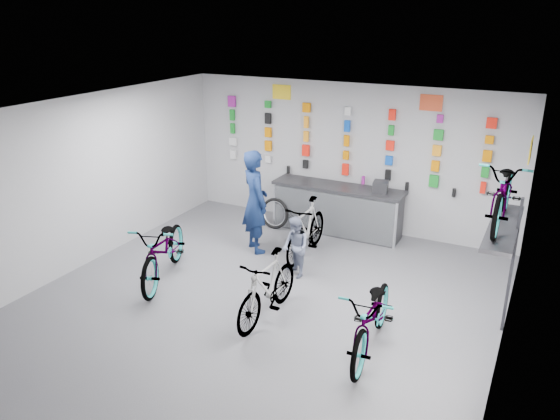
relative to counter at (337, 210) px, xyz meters
The scene contains 21 objects.
floor 3.57m from the counter, 90.00° to the right, with size 8.00×8.00×0.00m, color #4C4C50.
ceiling 4.34m from the counter, 90.00° to the right, with size 8.00×8.00×0.00m, color white.
wall_back 1.11m from the counter, 90.00° to the left, with size 7.00×7.00×0.00m, color #B1B1B4.
wall_front 7.61m from the counter, 90.00° to the right, with size 7.00×7.00×0.00m, color #B1B1B4.
wall_left 5.08m from the counter, 134.67° to the right, with size 8.00×8.00×0.00m, color #B1B1B4.
wall_right 5.08m from the counter, 45.33° to the right, with size 8.00×8.00×0.00m, color #B1B1B4.
counter is the anchor object (origin of this frame).
merch_wall 1.37m from the counter, 88.01° to the left, with size 5.58×0.08×1.57m.
wall_bracket 4.18m from the counter, 35.12° to the right, with size 0.39×1.90×2.00m.
sign_left 2.73m from the counter, 163.67° to the left, with size 0.42×0.02×0.30m, color yellow.
sign_right 2.78m from the counter, 15.36° to the left, with size 0.42×0.02×0.30m, color #DC4C27.
sign_side 4.72m from the counter, 33.92° to the right, with size 0.02×0.40×0.30m, color yellow.
bike_left 3.76m from the counter, 119.20° to the right, with size 0.73×2.08×1.09m, color gray.
bike_center 3.62m from the counter, 85.01° to the right, with size 0.48×1.70×1.02m, color gray.
bike_right 4.19m from the counter, 62.17° to the right, with size 0.68×1.96×1.03m, color gray.
bike_service 1.35m from the counter, 93.55° to the right, with size 0.50×1.79×1.07m, color gray.
bike_wall 4.30m from the counter, 35.76° to the right, with size 0.63×1.80×0.95m, color gray.
clerk 1.92m from the counter, 124.52° to the right, with size 0.72×0.47×1.96m, color #102048.
customer 2.17m from the counter, 87.77° to the right, with size 0.52×0.40×1.06m, color slate.
spare_wheel 1.31m from the counter, 163.49° to the right, with size 0.67×0.23×0.66m.
register 1.07m from the counter, ahead, with size 0.28×0.30×0.22m, color black.
Camera 1 is at (3.71, -6.32, 4.33)m, focal length 35.00 mm.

